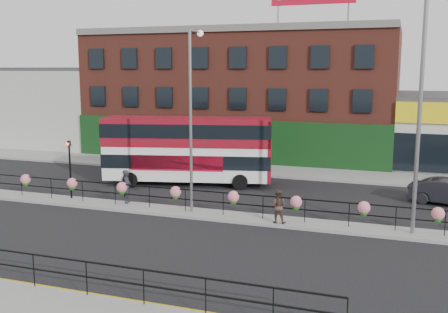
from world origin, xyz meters
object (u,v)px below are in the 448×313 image
(pedestrian_a, at_px, (127,187))
(pedestrian_b, at_px, (278,206))
(double_decker_bus, at_px, (188,144))
(lamp_column_west, at_px, (192,105))
(lamp_column_east, at_px, (422,80))

(pedestrian_a, relative_size, pedestrian_b, 1.13)
(double_decker_bus, bearing_deg, lamp_column_west, -64.97)
(pedestrian_a, height_order, pedestrian_b, pedestrian_a)
(double_decker_bus, xyz_separation_m, lamp_column_east, (13.24, -6.13, 4.14))
(pedestrian_a, relative_size, lamp_column_east, 0.16)
(double_decker_bus, bearing_deg, pedestrian_b, -42.81)
(double_decker_bus, relative_size, lamp_column_east, 0.96)
(pedestrian_b, xyz_separation_m, lamp_column_east, (5.88, 0.70, 5.78))
(pedestrian_a, distance_m, lamp_column_east, 15.36)
(pedestrian_b, bearing_deg, double_decker_bus, -47.06)
(pedestrian_b, bearing_deg, lamp_column_east, -177.49)
(double_decker_bus, distance_m, lamp_column_west, 7.32)
(pedestrian_a, bearing_deg, lamp_column_west, -109.83)
(double_decker_bus, height_order, pedestrian_a, double_decker_bus)
(lamp_column_west, distance_m, lamp_column_east, 10.47)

